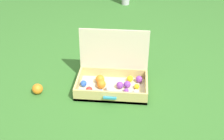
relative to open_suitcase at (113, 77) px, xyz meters
The scene contains 3 objects.
ground_plane 0.18m from the open_suitcase, 63.91° to the right, with size 16.00×16.00×0.00m, color #336B28.
open_suitcase is the anchor object (origin of this frame).
stray_ball_on_grass 0.67m from the open_suitcase, 166.19° to the right, with size 0.09×0.09×0.09m, color orange.
Camera 1 is at (0.12, -1.93, 1.50)m, focal length 44.66 mm.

